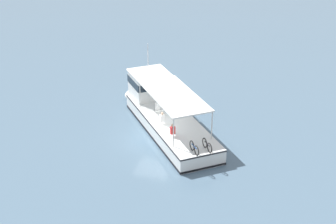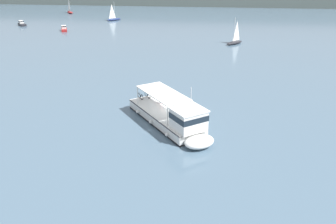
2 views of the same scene
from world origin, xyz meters
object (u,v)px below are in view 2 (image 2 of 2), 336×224
at_px(ferry_main, 173,119).
at_px(motorboat_off_bow, 22,23).
at_px(sailboat_far_right, 235,41).
at_px(motorboat_mid_channel, 64,29).
at_px(sailboat_far_left, 114,19).
at_px(sailboat_outer_anchorage, 70,12).

height_order(ferry_main, motorboat_off_bow, ferry_main).
bearing_deg(sailboat_far_right, motorboat_mid_channel, 166.04).
xyz_separation_m(motorboat_off_bow, sailboat_far_right, (56.71, -16.82, -0.00)).
distance_m(motorboat_mid_channel, sailboat_far_left, 20.12).
height_order(ferry_main, sailboat_far_left, sailboat_far_left).
height_order(motorboat_off_bow, sailboat_far_left, sailboat_far_left).
relative_size(ferry_main, motorboat_mid_channel, 3.13).
height_order(motorboat_mid_channel, motorboat_off_bow, same).
distance_m(sailboat_outer_anchorage, sailboat_far_left, 24.31).
height_order(sailboat_outer_anchorage, sailboat_far_right, same).
distance_m(motorboat_off_bow, sailboat_far_left, 25.65).
xyz_separation_m(ferry_main, sailboat_far_left, (-25.83, 70.64, -0.47)).
height_order(ferry_main, sailboat_outer_anchorage, sailboat_outer_anchorage).
xyz_separation_m(motorboat_mid_channel, sailboat_far_right, (41.87, -10.40, -0.00)).
bearing_deg(ferry_main, motorboat_mid_channel, 122.81).
relative_size(ferry_main, sailboat_outer_anchorage, 2.21).
distance_m(sailboat_outer_anchorage, motorboat_off_bow, 26.75).
distance_m(ferry_main, sailboat_far_left, 75.22).
bearing_deg(sailboat_outer_anchorage, sailboat_far_left, -36.38).
relative_size(ferry_main, sailboat_far_right, 2.21).
relative_size(sailboat_outer_anchorage, sailboat_far_right, 1.00).
distance_m(motorboat_off_bow, sailboat_far_right, 59.15).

